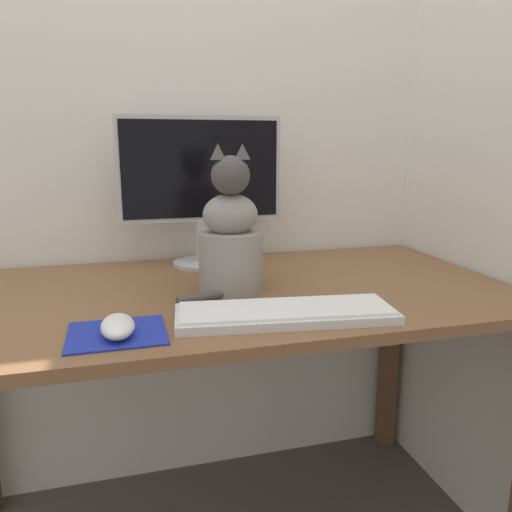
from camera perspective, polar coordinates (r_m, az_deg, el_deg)
The scene contains 8 objects.
wall_back at distance 1.54m, azimuth -7.09°, elevation 19.71°, with size 7.00×0.04×2.50m.
wall_side_right at distance 1.48m, azimuth 26.09°, elevation 18.86°, with size 0.04×7.00×2.50m.
desk at distance 1.22m, azimuth -3.63°, elevation -7.95°, with size 1.38×0.71×0.72m.
monitor at distance 1.40m, azimuth -6.29°, elevation 8.48°, with size 0.45×0.17×0.41m.
keyboard at distance 1.00m, azimuth 3.41°, elevation -6.51°, with size 0.45×0.20×0.02m.
mousepad_left at distance 0.95m, azimuth -15.58°, elevation -8.52°, with size 0.18×0.16×0.00m.
computer_mouse_left at distance 0.93m, azimuth -15.52°, elevation -7.74°, with size 0.06×0.11×0.03m.
cat at distance 1.15m, azimuth -2.94°, elevation 2.04°, with size 0.22×0.18×0.34m.
Camera 1 is at (-0.23, -1.12, 1.06)m, focal length 35.00 mm.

